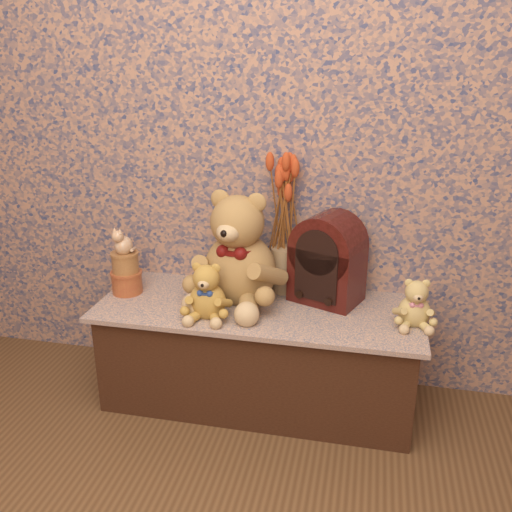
{
  "coord_description": "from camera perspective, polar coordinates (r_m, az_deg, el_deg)",
  "views": [
    {
      "loc": [
        0.43,
        -0.78,
        1.44
      ],
      "look_at": [
        0.0,
        1.19,
        0.69
      ],
      "focal_mm": 38.38,
      "sensor_mm": 36.0,
      "label": 1
    }
  ],
  "objects": [
    {
      "name": "biscuit_tin_upper",
      "position": [
        2.43,
        -13.47,
        -0.69
      ],
      "size": [
        0.15,
        0.15,
        0.09
      ],
      "primitive_type": "cylinder",
      "rotation": [
        0.0,
        0.0,
        -0.38
      ],
      "color": "tan",
      "rests_on": "biscuit_tin_lower"
    },
    {
      "name": "ceramic_vase",
      "position": [
        2.41,
        2.95,
        -1.39
      ],
      "size": [
        0.13,
        0.13,
        0.2
      ],
      "primitive_type": "cylinder",
      "rotation": [
        0.0,
        0.0,
        0.14
      ],
      "color": "tan",
      "rests_on": "display_shelf"
    },
    {
      "name": "teddy_large",
      "position": [
        2.27,
        -1.7,
        1.43
      ],
      "size": [
        0.48,
        0.54,
        0.51
      ],
      "primitive_type": null,
      "rotation": [
        0.0,
        0.0,
        -0.17
      ],
      "color": "olive",
      "rests_on": "display_shelf"
    },
    {
      "name": "teddy_small",
      "position": [
        2.19,
        16.28,
        -4.42
      ],
      "size": [
        0.18,
        0.21,
        0.2
      ],
      "primitive_type": null,
      "rotation": [
        0.0,
        0.0,
        0.1
      ],
      "color": "#DEC569",
      "rests_on": "display_shelf"
    },
    {
      "name": "dried_stalks",
      "position": [
        2.31,
        3.09,
        5.88
      ],
      "size": [
        0.27,
        0.27,
        0.43
      ],
      "primitive_type": null,
      "rotation": [
        0.0,
        0.0,
        0.23
      ],
      "color": "#C6461F",
      "rests_on": "ceramic_vase"
    },
    {
      "name": "teddy_medium",
      "position": [
        2.17,
        -5.1,
        -3.29
      ],
      "size": [
        0.21,
        0.24,
        0.24
      ],
      "primitive_type": null,
      "rotation": [
        0.0,
        0.0,
        0.05
      ],
      "color": "#B77833",
      "rests_on": "display_shelf"
    },
    {
      "name": "display_shelf",
      "position": [
        2.4,
        0.26,
        -10.1
      ],
      "size": [
        1.35,
        0.53,
        0.45
      ],
      "primitive_type": "cube",
      "color": "#384B72",
      "rests_on": "ground"
    },
    {
      "name": "cat_figurine",
      "position": [
        2.4,
        -13.68,
        1.67
      ],
      "size": [
        0.12,
        0.12,
        0.12
      ],
      "primitive_type": null,
      "rotation": [
        0.0,
        0.0,
        -0.34
      ],
      "color": "silver",
      "rests_on": "biscuit_tin_upper"
    },
    {
      "name": "biscuit_tin_lower",
      "position": [
        2.47,
        -13.3,
        -2.68
      ],
      "size": [
        0.15,
        0.15,
        0.1
      ],
      "primitive_type": "cylinder",
      "rotation": [
        0.0,
        0.0,
        -0.17
      ],
      "color": "#C57C39",
      "rests_on": "display_shelf"
    },
    {
      "name": "cathedral_radio",
      "position": [
        2.3,
        7.49,
        -0.18
      ],
      "size": [
        0.33,
        0.29,
        0.38
      ],
      "primitive_type": null,
      "rotation": [
        0.0,
        0.0,
        -0.37
      ],
      "color": "#340D09",
      "rests_on": "display_shelf"
    }
  ]
}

